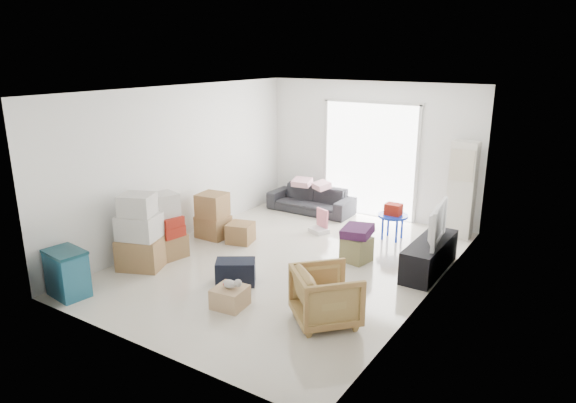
# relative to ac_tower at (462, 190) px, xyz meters

# --- Properties ---
(room_shell) EXTENTS (4.98, 6.48, 3.18)m
(room_shell) POSITION_rel_ac_tower_xyz_m (-1.95, -2.65, 0.48)
(room_shell) COLOR beige
(room_shell) RESTS_ON ground
(sliding_door) EXTENTS (2.10, 0.04, 2.33)m
(sliding_door) POSITION_rel_ac_tower_xyz_m (-1.95, 0.33, 0.37)
(sliding_door) COLOR white
(sliding_door) RESTS_ON room_shell
(ac_tower) EXTENTS (0.45, 0.30, 1.75)m
(ac_tower) POSITION_rel_ac_tower_xyz_m (0.00, 0.00, 0.00)
(ac_tower) COLOR beige
(ac_tower) RESTS_ON room_shell
(tv_console) EXTENTS (0.44, 1.47, 0.49)m
(tv_console) POSITION_rel_ac_tower_xyz_m (0.05, -1.81, -0.63)
(tv_console) COLOR black
(tv_console) RESTS_ON room_shell
(television) EXTENTS (0.71, 1.08, 0.13)m
(television) POSITION_rel_ac_tower_xyz_m (0.05, -1.81, -0.32)
(television) COLOR black
(television) RESTS_ON tv_console
(sofa) EXTENTS (1.80, 0.54, 0.70)m
(sofa) POSITION_rel_ac_tower_xyz_m (-3.02, -0.15, -0.52)
(sofa) COLOR #26262B
(sofa) RESTS_ON room_shell
(pillow_left) EXTENTS (0.45, 0.38, 0.13)m
(pillow_left) POSITION_rel_ac_tower_xyz_m (-3.23, -0.16, -0.11)
(pillow_left) COLOR #F5B3C4
(pillow_left) RESTS_ON sofa
(pillow_right) EXTENTS (0.40, 0.38, 0.11)m
(pillow_right) POSITION_rel_ac_tower_xyz_m (-2.75, -0.18, -0.12)
(pillow_right) COLOR #F5B3C4
(pillow_right) RESTS_ON sofa
(armchair) EXTENTS (1.03, 1.03, 0.77)m
(armchair) POSITION_rel_ac_tower_xyz_m (-0.53, -4.03, -0.49)
(armchair) COLOR #A58A49
(armchair) RESTS_ON room_shell
(storage_bins) EXTENTS (0.62, 0.47, 0.66)m
(storage_bins) POSITION_rel_ac_tower_xyz_m (-3.85, -5.31, -0.54)
(storage_bins) COLOR #1C546B
(storage_bins) RESTS_ON room_shell
(box_stack_a) EXTENTS (0.81, 0.75, 1.18)m
(box_stack_a) POSITION_rel_ac_tower_xyz_m (-3.75, -4.09, -0.34)
(box_stack_a) COLOR olive
(box_stack_a) RESTS_ON room_shell
(box_stack_b) EXTENTS (0.63, 0.63, 1.07)m
(box_stack_b) POSITION_rel_ac_tower_xyz_m (-3.75, -3.56, -0.41)
(box_stack_b) COLOR olive
(box_stack_b) RESTS_ON room_shell
(box_stack_c) EXTENTS (0.55, 0.52, 0.82)m
(box_stack_c) POSITION_rel_ac_tower_xyz_m (-3.72, -2.44, -0.48)
(box_stack_c) COLOR olive
(box_stack_c) RESTS_ON room_shell
(loose_box) EXTENTS (0.52, 0.52, 0.35)m
(loose_box) POSITION_rel_ac_tower_xyz_m (-3.14, -2.39, -0.70)
(loose_box) COLOR olive
(loose_box) RESTS_ON room_shell
(duffel_bag) EXTENTS (0.65, 0.59, 0.36)m
(duffel_bag) POSITION_rel_ac_tower_xyz_m (-2.15, -3.77, -0.70)
(duffel_bag) COLOR black
(duffel_bag) RESTS_ON room_shell
(ottoman) EXTENTS (0.46, 0.46, 0.40)m
(ottoman) POSITION_rel_ac_tower_xyz_m (-1.06, -2.05, -0.68)
(ottoman) COLOR olive
(ottoman) RESTS_ON room_shell
(blanket) EXTENTS (0.47, 0.47, 0.14)m
(blanket) POSITION_rel_ac_tower_xyz_m (-1.06, -2.05, -0.41)
(blanket) COLOR #3F1A42
(blanket) RESTS_ON ottoman
(kids_table) EXTENTS (0.53, 0.53, 0.66)m
(kids_table) POSITION_rel_ac_tower_xyz_m (-0.96, -0.78, -0.40)
(kids_table) COLOR #112FC2
(kids_table) RESTS_ON room_shell
(toy_walker) EXTENTS (0.40, 0.38, 0.43)m
(toy_walker) POSITION_rel_ac_tower_xyz_m (-2.22, -1.15, -0.76)
(toy_walker) COLOR silver
(toy_walker) RESTS_ON room_shell
(wood_crate) EXTENTS (0.45, 0.45, 0.27)m
(wood_crate) POSITION_rel_ac_tower_xyz_m (-1.78, -4.36, -0.74)
(wood_crate) COLOR tan
(wood_crate) RESTS_ON room_shell
(plush_bunny) EXTENTS (0.27, 0.15, 0.13)m
(plush_bunny) POSITION_rel_ac_tower_xyz_m (-1.75, -4.35, -0.54)
(plush_bunny) COLOR #B2ADA8
(plush_bunny) RESTS_ON wood_crate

